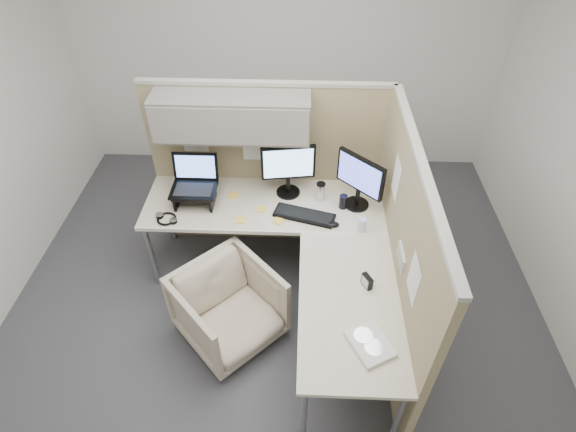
{
  "coord_description": "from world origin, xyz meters",
  "views": [
    {
      "loc": [
        0.2,
        -2.29,
        3.14
      ],
      "look_at": [
        0.1,
        0.25,
        0.85
      ],
      "focal_mm": 28.0,
      "sensor_mm": 36.0,
      "label": 1
    }
  ],
  "objects_px": {
    "monitor_left": "(288,167)",
    "keyboard": "(304,215)",
    "desk": "(291,243)",
    "office_chair": "(229,305)"
  },
  "relations": [
    {
      "from": "office_chair",
      "to": "keyboard",
      "type": "relative_size",
      "value": 1.44
    },
    {
      "from": "monitor_left",
      "to": "keyboard",
      "type": "relative_size",
      "value": 0.96
    },
    {
      "from": "monitor_left",
      "to": "desk",
      "type": "bearing_deg",
      "value": -94.2
    },
    {
      "from": "monitor_left",
      "to": "keyboard",
      "type": "height_order",
      "value": "monitor_left"
    },
    {
      "from": "office_chair",
      "to": "keyboard",
      "type": "xyz_separation_m",
      "value": [
        0.56,
        0.62,
        0.39
      ]
    },
    {
      "from": "desk",
      "to": "keyboard",
      "type": "height_order",
      "value": "keyboard"
    },
    {
      "from": "desk",
      "to": "keyboard",
      "type": "relative_size",
      "value": 4.1
    },
    {
      "from": "office_chair",
      "to": "monitor_left",
      "type": "relative_size",
      "value": 1.51
    },
    {
      "from": "office_chair",
      "to": "monitor_left",
      "type": "distance_m",
      "value": 1.2
    },
    {
      "from": "desk",
      "to": "keyboard",
      "type": "distance_m",
      "value": 0.28
    }
  ]
}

